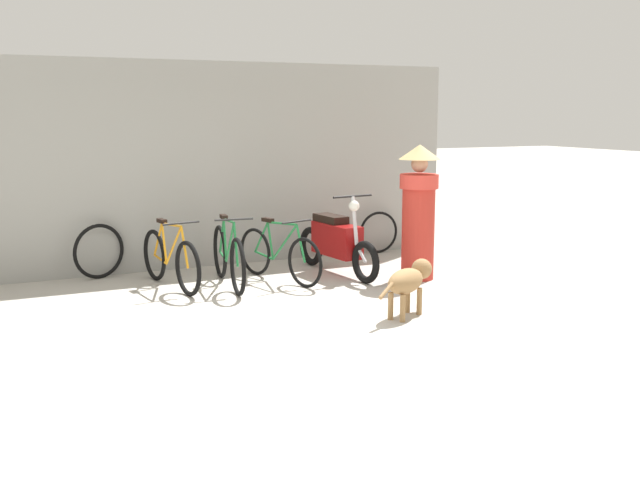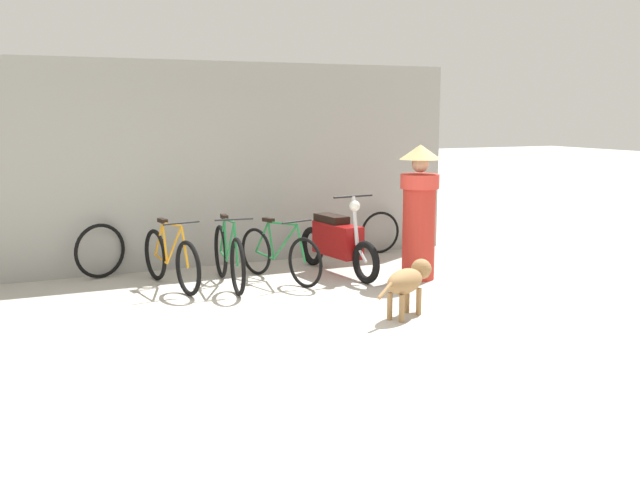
% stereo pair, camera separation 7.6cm
% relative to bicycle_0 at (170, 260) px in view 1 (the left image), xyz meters
% --- Properties ---
extents(ground_plane, '(60.00, 60.00, 0.00)m').
position_rel_bicycle_0_xyz_m(ground_plane, '(0.67, -2.23, -0.35)').
color(ground_plane, '#ADA89E').
extents(shop_wall_back, '(7.77, 0.20, 2.81)m').
position_rel_bicycle_0_xyz_m(shop_wall_back, '(0.67, 1.16, 1.06)').
color(shop_wall_back, gray).
rests_on(shop_wall_back, ground).
extents(bicycle_0, '(0.46, 1.65, 0.86)m').
position_rel_bicycle_0_xyz_m(bicycle_0, '(0.00, 0.00, 0.00)').
color(bicycle_0, black).
rests_on(bicycle_0, ground).
extents(bicycle_1, '(0.46, 1.71, 0.90)m').
position_rel_bicycle_0_xyz_m(bicycle_1, '(0.67, -0.21, 0.02)').
color(bicycle_1, black).
rests_on(bicycle_1, ground).
extents(bicycle_2, '(0.58, 1.56, 0.82)m').
position_rel_bicycle_0_xyz_m(bicycle_2, '(1.34, -0.22, -0.01)').
color(bicycle_2, black).
rests_on(bicycle_2, ground).
extents(motorcycle, '(0.58, 1.87, 1.09)m').
position_rel_bicycle_0_xyz_m(motorcycle, '(2.20, -0.15, 0.09)').
color(motorcycle, black).
rests_on(motorcycle, ground).
extents(stray_dog, '(0.92, 0.58, 0.57)m').
position_rel_bicycle_0_xyz_m(stray_dog, '(1.97, -2.33, 0.04)').
color(stray_dog, '#997247').
rests_on(stray_dog, ground).
extents(person_in_robes, '(0.64, 0.64, 1.73)m').
position_rel_bicycle_0_xyz_m(person_in_robes, '(3.01, -0.85, 0.57)').
color(person_in_robes, '#B72D23').
rests_on(person_in_robes, ground).
extents(spare_tire_left, '(0.69, 0.29, 0.72)m').
position_rel_bicycle_0_xyz_m(spare_tire_left, '(-0.71, 0.90, 0.01)').
color(spare_tire_left, black).
rests_on(spare_tire_left, ground).
extents(spare_tire_right, '(0.64, 0.06, 0.64)m').
position_rel_bicycle_0_xyz_m(spare_tire_right, '(3.44, 0.91, -0.03)').
color(spare_tire_right, black).
rests_on(spare_tire_right, ground).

